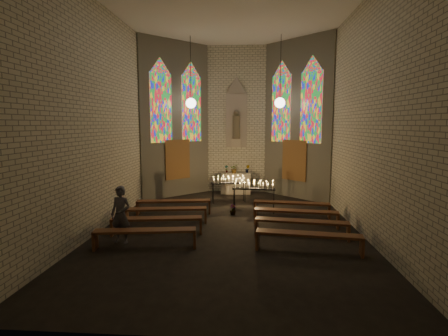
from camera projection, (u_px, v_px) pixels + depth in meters
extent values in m
plane|color=black|center=(230.00, 226.00, 11.37)|extent=(12.00, 12.00, 0.00)
cube|color=beige|center=(236.00, 120.00, 16.87)|extent=(8.00, 0.02, 7.00)
cube|color=beige|center=(208.00, 111.00, 4.99)|extent=(8.00, 0.02, 7.00)
cube|color=beige|center=(106.00, 118.00, 11.20)|extent=(0.02, 12.00, 7.00)
cube|color=beige|center=(361.00, 118.00, 10.65)|extent=(0.02, 12.00, 7.00)
cube|color=silver|center=(230.00, 0.00, 10.49)|extent=(8.00, 12.00, 0.01)
cube|color=beige|center=(175.00, 120.00, 15.82)|extent=(2.72, 2.72, 7.00)
cube|color=beige|center=(298.00, 120.00, 15.44)|extent=(2.72, 2.72, 7.00)
cube|color=#4C3F8C|center=(161.00, 108.00, 15.11)|extent=(0.78, 0.78, 3.00)
cube|color=#4C3F8C|center=(191.00, 109.00, 16.16)|extent=(0.78, 0.78, 3.00)
cube|color=#4C3F8C|center=(281.00, 109.00, 15.88)|extent=(0.78, 0.78, 3.00)
cube|color=#4C3F8C|center=(311.00, 107.00, 14.67)|extent=(0.78, 0.78, 3.00)
cube|color=brown|center=(178.00, 159.00, 15.92)|extent=(0.95, 0.95, 1.80)
cube|color=brown|center=(294.00, 160.00, 15.56)|extent=(0.95, 0.95, 1.80)
cube|color=gray|center=(236.00, 120.00, 16.79)|extent=(1.00, 0.12, 2.60)
cone|color=gray|center=(237.00, 85.00, 16.58)|extent=(1.00, 1.00, 0.80)
cube|color=#AFA38F|center=(236.00, 143.00, 16.79)|extent=(0.45, 0.30, 0.40)
cylinder|color=brown|center=(236.00, 127.00, 16.69)|extent=(0.36, 0.36, 1.10)
sphere|color=brown|center=(236.00, 114.00, 16.61)|extent=(0.26, 0.26, 0.26)
sphere|color=white|center=(191.00, 103.00, 15.03)|extent=(0.44, 0.44, 0.44)
cylinder|color=black|center=(191.00, 70.00, 14.85)|extent=(0.02, 0.02, 2.80)
sphere|color=white|center=(280.00, 103.00, 14.77)|extent=(0.44, 0.44, 0.44)
cylinder|color=black|center=(281.00, 69.00, 14.59)|extent=(0.02, 0.02, 2.80)
cube|color=#AFA38F|center=(236.00, 183.00, 16.70)|extent=(1.40, 0.60, 1.00)
imported|color=#4C723F|center=(227.00, 169.00, 16.67)|extent=(0.19, 0.14, 0.35)
imported|color=#4C723F|center=(234.00, 169.00, 16.52)|extent=(0.41, 0.37, 0.42)
imported|color=#4C723F|center=(247.00, 169.00, 16.58)|extent=(0.22, 0.19, 0.38)
imported|color=#4C723F|center=(233.00, 210.00, 12.78)|extent=(0.27, 0.27, 0.38)
cube|color=black|center=(229.00, 183.00, 14.73)|extent=(1.49, 0.70, 0.05)
cylinder|color=black|center=(213.00, 194.00, 14.53)|extent=(0.03, 0.03, 0.82)
cylinder|color=black|center=(245.00, 193.00, 14.78)|extent=(0.03, 0.03, 0.82)
cylinder|color=black|center=(212.00, 193.00, 14.80)|extent=(0.03, 0.03, 0.82)
cylinder|color=black|center=(243.00, 192.00, 15.04)|extent=(0.03, 0.03, 0.82)
cube|color=black|center=(254.00, 189.00, 13.05)|extent=(1.60, 0.49, 0.05)
cylinder|color=black|center=(234.00, 201.00, 13.07)|extent=(0.03, 0.03, 0.89)
cylinder|color=black|center=(274.00, 202.00, 12.86)|extent=(0.03, 0.03, 0.89)
cylinder|color=black|center=(235.00, 199.00, 13.36)|extent=(0.03, 0.03, 0.89)
cylinder|color=black|center=(274.00, 201.00, 13.15)|extent=(0.03, 0.03, 0.89)
cube|color=#552D18|center=(174.00, 201.00, 12.87)|extent=(2.73, 0.74, 0.06)
cube|color=#552D18|center=(138.00, 208.00, 12.81)|extent=(0.12, 0.38, 0.49)
cube|color=#552D18|center=(209.00, 207.00, 12.99)|extent=(0.12, 0.38, 0.49)
cube|color=#552D18|center=(291.00, 203.00, 12.57)|extent=(2.73, 0.74, 0.06)
cube|color=#552D18|center=(255.00, 208.00, 12.87)|extent=(0.12, 0.38, 0.49)
cube|color=#552D18|center=(329.00, 211.00, 12.34)|extent=(0.12, 0.38, 0.49)
cube|color=#552D18|center=(166.00, 209.00, 11.68)|extent=(2.73, 0.74, 0.06)
cube|color=#552D18|center=(126.00, 217.00, 11.63)|extent=(0.12, 0.38, 0.49)
cube|color=#552D18|center=(205.00, 215.00, 11.80)|extent=(0.12, 0.38, 0.49)
cube|color=#552D18|center=(296.00, 211.00, 11.39)|extent=(2.73, 0.74, 0.06)
cube|color=#552D18|center=(256.00, 216.00, 11.68)|extent=(0.12, 0.38, 0.49)
cube|color=#552D18|center=(338.00, 221.00, 11.15)|extent=(0.12, 0.38, 0.49)
cube|color=#552D18|center=(157.00, 219.00, 10.50)|extent=(2.73, 0.74, 0.06)
cube|color=#552D18|center=(113.00, 227.00, 10.44)|extent=(0.12, 0.38, 0.49)
cube|color=#552D18|center=(201.00, 226.00, 10.61)|extent=(0.12, 0.38, 0.49)
cube|color=#552D18|center=(301.00, 221.00, 10.20)|extent=(2.73, 0.74, 0.06)
cube|color=#552D18|center=(256.00, 227.00, 10.50)|extent=(0.12, 0.38, 0.49)
cube|color=#552D18|center=(348.00, 232.00, 9.96)|extent=(0.12, 0.38, 0.49)
cube|color=#552D18|center=(145.00, 231.00, 9.31)|extent=(2.73, 0.74, 0.06)
cube|color=#552D18|center=(95.00, 241.00, 9.25)|extent=(0.12, 0.38, 0.49)
cube|color=#552D18|center=(195.00, 238.00, 9.43)|extent=(0.12, 0.38, 0.49)
cube|color=#552D18|center=(308.00, 234.00, 9.01)|extent=(2.73, 0.74, 0.06)
cube|color=#552D18|center=(257.00, 240.00, 9.31)|extent=(0.12, 0.38, 0.49)
cube|color=#552D18|center=(362.00, 247.00, 8.78)|extent=(0.12, 0.38, 0.49)
imported|color=#494852|center=(121.00, 215.00, 9.70)|extent=(0.66, 0.51, 1.61)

